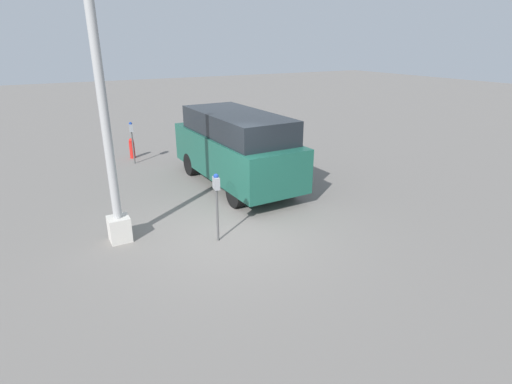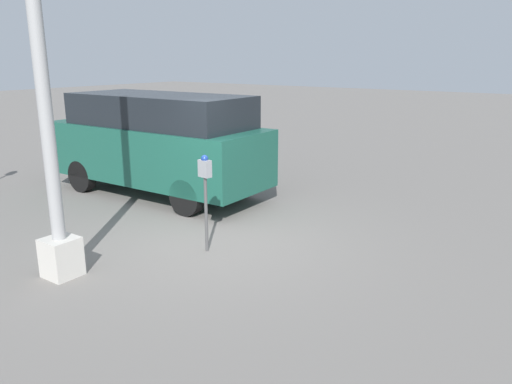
{
  "view_description": "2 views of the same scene",
  "coord_description": "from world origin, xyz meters",
  "px_view_note": "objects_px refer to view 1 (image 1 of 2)",
  "views": [
    {
      "loc": [
        -7.45,
        3.5,
        4.07
      ],
      "look_at": [
        -0.69,
        -0.27,
        1.14
      ],
      "focal_mm": 28.0,
      "sensor_mm": 36.0,
      "label": 1
    },
    {
      "loc": [
        -5.11,
        5.96,
        2.94
      ],
      "look_at": [
        -0.97,
        0.11,
        1.0
      ],
      "focal_mm": 35.0,
      "sensor_mm": 36.0,
      "label": 2
    }
  ],
  "objects_px": {
    "parking_meter_far": "(132,133)",
    "fire_hydrant": "(132,148)",
    "lamp_post": "(110,161)",
    "parked_van": "(236,146)",
    "parking_meter_near": "(217,192)"
  },
  "relations": [
    {
      "from": "parking_meter_far",
      "to": "fire_hydrant",
      "type": "height_order",
      "value": "parking_meter_far"
    },
    {
      "from": "lamp_post",
      "to": "fire_hydrant",
      "type": "relative_size",
      "value": 6.93
    },
    {
      "from": "parked_van",
      "to": "lamp_post",
      "type": "bearing_deg",
      "value": 116.74
    },
    {
      "from": "parking_meter_near",
      "to": "parking_meter_far",
      "type": "xyz_separation_m",
      "value": [
        6.81,
        0.19,
        -0.04
      ]
    },
    {
      "from": "parking_meter_near",
      "to": "parked_van",
      "type": "xyz_separation_m",
      "value": [
        3.05,
        -1.96,
        0.06
      ]
    },
    {
      "from": "lamp_post",
      "to": "fire_hydrant",
      "type": "height_order",
      "value": "lamp_post"
    },
    {
      "from": "parking_meter_near",
      "to": "fire_hydrant",
      "type": "bearing_deg",
      "value": 7.94
    },
    {
      "from": "fire_hydrant",
      "to": "parked_van",
      "type": "bearing_deg",
      "value": -155.62
    },
    {
      "from": "parked_van",
      "to": "fire_hydrant",
      "type": "xyz_separation_m",
      "value": [
        4.52,
        2.05,
        -0.82
      ]
    },
    {
      "from": "lamp_post",
      "to": "parking_meter_near",
      "type": "bearing_deg",
      "value": -119.14
    },
    {
      "from": "lamp_post",
      "to": "parked_van",
      "type": "height_order",
      "value": "lamp_post"
    },
    {
      "from": "parking_meter_far",
      "to": "parked_van",
      "type": "relative_size",
      "value": 0.29
    },
    {
      "from": "parking_meter_far",
      "to": "parked_van",
      "type": "height_order",
      "value": "parked_van"
    },
    {
      "from": "parking_meter_far",
      "to": "fire_hydrant",
      "type": "distance_m",
      "value": 1.05
    },
    {
      "from": "fire_hydrant",
      "to": "parking_meter_near",
      "type": "bearing_deg",
      "value": -179.36
    }
  ]
}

